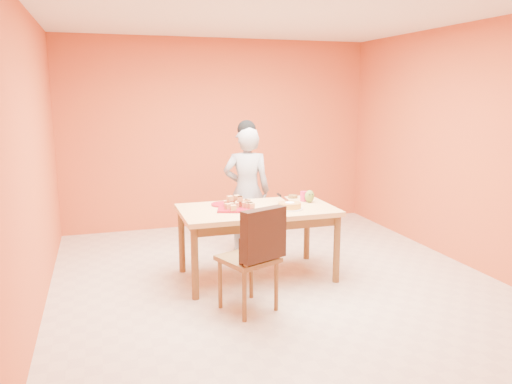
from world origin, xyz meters
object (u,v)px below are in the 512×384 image
object	(u,v)px
egg_ornament	(309,196)
pastry_platter	(236,208)
person	(247,191)
red_dinner_plate	(224,204)
magenta_glass	(304,196)
dining_chair	(249,256)
dining_table	(257,217)
checker_tin	(293,197)
sponge_cake	(290,205)

from	to	relation	value
egg_ornament	pastry_platter	bearing A→B (deg)	-166.10
person	red_dinner_plate	bearing A→B (deg)	69.18
pastry_platter	magenta_glass	distance (m)	0.83
dining_chair	person	size ratio (longest dim) A/B	0.64
dining_table	checker_tin	distance (m)	0.65
person	checker_tin	distance (m)	0.64
dining_chair	red_dinner_plate	bearing A→B (deg)	67.24
dining_table	dining_chair	world-z (taller)	dining_chair
dining_chair	pastry_platter	distance (m)	0.83
person	magenta_glass	size ratio (longest dim) A/B	14.19
pastry_platter	egg_ornament	xyz separation A→B (m)	(0.85, 0.07, 0.06)
dining_table	pastry_platter	bearing A→B (deg)	178.17
dining_chair	dining_table	bearing A→B (deg)	45.78
dining_chair	egg_ornament	size ratio (longest dim) A/B	7.29
dining_table	sponge_cake	bearing A→B (deg)	-26.83
red_dinner_plate	magenta_glass	distance (m)	0.90
sponge_cake	checker_tin	bearing A→B (deg)	65.12
egg_ornament	checker_tin	world-z (taller)	egg_ornament
person	magenta_glass	xyz separation A→B (m)	(0.45, -0.68, 0.04)
dining_table	sponge_cake	xyz separation A→B (m)	(0.31, -0.15, 0.13)
dining_table	magenta_glass	size ratio (longest dim) A/B	14.69
dining_table	sponge_cake	distance (m)	0.37
pastry_platter	magenta_glass	xyz separation A→B (m)	(0.81, 0.15, 0.04)
dining_chair	sponge_cake	world-z (taller)	dining_chair
pastry_platter	checker_tin	bearing A→B (deg)	24.26
red_dinner_plate	egg_ornament	size ratio (longest dim) A/B	2.01
dining_table	checker_tin	xyz separation A→B (m)	(0.54, 0.35, 0.11)
egg_ornament	person	bearing A→B (deg)	131.84
dining_table	sponge_cake	size ratio (longest dim) A/B	6.82
sponge_cake	egg_ornament	bearing A→B (deg)	35.84
person	checker_tin	xyz separation A→B (m)	(0.40, -0.49, 0.00)
dining_chair	egg_ornament	world-z (taller)	dining_chair
egg_ornament	magenta_glass	distance (m)	0.09
pastry_platter	red_dinner_plate	world-z (taller)	pastry_platter
dining_chair	checker_tin	bearing A→B (deg)	30.95
dining_table	person	bearing A→B (deg)	80.79
red_dinner_plate	magenta_glass	xyz separation A→B (m)	(0.89, -0.07, 0.05)
person	checker_tin	bearing A→B (deg)	144.08
pastry_platter	sponge_cake	distance (m)	0.55
dining_table	egg_ornament	xyz separation A→B (m)	(0.63, 0.08, 0.16)
red_dinner_plate	egg_ornament	world-z (taller)	egg_ornament
magenta_glass	checker_tin	world-z (taller)	magenta_glass
pastry_platter	checker_tin	distance (m)	0.83
sponge_cake	egg_ornament	size ratio (longest dim) A/B	1.74
dining_chair	pastry_platter	size ratio (longest dim) A/B	2.65
checker_tin	sponge_cake	bearing A→B (deg)	-114.88
pastry_platter	red_dinner_plate	xyz separation A→B (m)	(-0.08, 0.22, -0.00)
dining_table	egg_ornament	size ratio (longest dim) A/B	11.88
person	sponge_cake	bearing A→B (deg)	114.38
sponge_cake	magenta_glass	size ratio (longest dim) A/B	2.15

